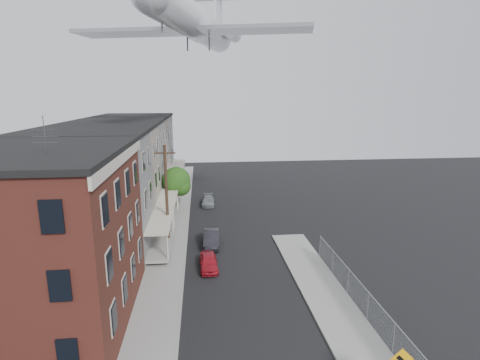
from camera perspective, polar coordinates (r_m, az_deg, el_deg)
The scene contains 17 objects.
sidewalk_left at distance 40.14m, azimuth -9.98°, elevation -6.33°, with size 3.00×62.00×0.12m, color gray.
sidewalk_right at distance 25.08m, azimuth 14.48°, elevation -18.93°, with size 3.00×26.00×0.12m, color gray.
curb_left at distance 40.06m, azimuth -7.90°, elevation -6.29°, with size 0.15×62.00×0.14m, color gray.
curb_right at distance 24.65m, azimuth 11.13°, elevation -19.34°, with size 0.15×26.00×0.14m, color gray.
corner_building at distance 24.21m, azimuth -28.85°, elevation -7.96°, with size 10.31×12.30×12.15m.
row_house_a at distance 32.75m, azimuth -22.54°, elevation -2.26°, with size 11.98×7.00×10.30m.
row_house_b at distance 39.33m, azimuth -19.75°, elevation 0.37°, with size 11.98×7.00×10.30m.
row_house_c at distance 46.03m, azimuth -17.76°, elevation 2.24°, with size 11.98×7.00×10.30m.
row_house_d at distance 52.81m, azimuth -16.28°, elevation 3.62°, with size 11.98×7.00×10.30m.
row_house_e at distance 59.64m, azimuth -15.13°, elevation 4.70°, with size 11.98×7.00×10.30m.
chainlink_fence at distance 24.36m, azimuth 18.93°, elevation -17.71°, with size 0.06×18.06×1.90m.
utility_pole at distance 33.08m, azimuth -11.12°, elevation -2.17°, with size 1.80×0.26×9.00m.
street_tree at distance 42.96m, azimuth -9.52°, elevation -0.34°, with size 3.22×3.20×5.20m.
car_near at distance 29.52m, azimuth -4.81°, elevation -12.33°, with size 1.35×3.36×1.14m, color #B01623.
car_mid at distance 33.74m, azimuth -4.38°, elevation -8.87°, with size 1.37×3.94×1.30m, color black.
car_far at distance 45.75m, azimuth -4.88°, elevation -3.16°, with size 1.50×3.69×1.07m, color gray.
airplane at distance 41.91m, azimuth -6.59°, elevation 22.56°, with size 23.78×27.19×7.84m.
Camera 1 is at (-2.58, -13.85, 13.09)m, focal length 28.00 mm.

